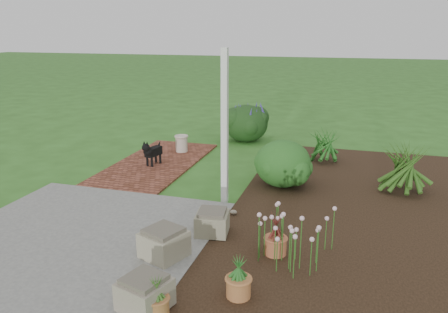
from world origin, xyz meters
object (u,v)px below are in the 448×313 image
(cream_ceramic_urn, at_px, (182,144))
(evergreen_shrub, at_px, (283,162))
(stone_trough_near, at_px, (145,294))
(black_dog, at_px, (152,151))

(cream_ceramic_urn, xyz_separation_m, evergreen_shrub, (2.59, -1.54, 0.23))
(stone_trough_near, xyz_separation_m, black_dog, (-2.04, 4.44, 0.15))
(black_dog, distance_m, evergreen_shrub, 2.81)
(cream_ceramic_urn, bearing_deg, evergreen_shrub, -30.79)
(stone_trough_near, height_order, black_dog, black_dog)
(stone_trough_near, relative_size, black_dog, 0.77)
(black_dog, xyz_separation_m, cream_ceramic_urn, (0.18, 1.16, -0.11))
(stone_trough_near, distance_m, black_dog, 4.89)
(stone_trough_near, distance_m, cream_ceramic_urn, 5.90)
(black_dog, bearing_deg, cream_ceramic_urn, 93.81)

